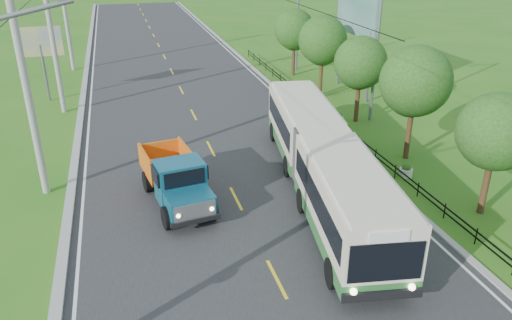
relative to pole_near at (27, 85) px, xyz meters
name	(u,v)px	position (x,y,z in m)	size (l,w,h in m)	color
ground	(277,279)	(8.26, -9.00, -5.09)	(240.00, 240.00, 0.00)	#296A19
road	(189,106)	(8.26, 11.00, -5.08)	(14.00, 120.00, 0.02)	#28282B
curb_left	(81,114)	(1.06, 11.00, -5.02)	(0.40, 120.00, 0.15)	#9E9E99
curb_right	(286,97)	(15.41, 11.00, -5.04)	(0.30, 120.00, 0.10)	#9E9E99
edge_line_left	(90,114)	(1.61, 11.00, -5.07)	(0.12, 120.00, 0.00)	silver
edge_line_right	(280,98)	(14.91, 11.00, -5.07)	(0.12, 120.00, 0.00)	silver
centre_dash	(277,279)	(8.26, -9.00, -5.07)	(0.12, 2.20, 0.00)	yellow
railing_right	(330,119)	(16.26, 5.00, -4.79)	(0.04, 40.00, 0.60)	black
pole_near	(27,85)	(0.00, 0.00, 0.00)	(3.51, 0.32, 10.00)	gray
pole_mid	(52,35)	(0.00, 12.00, 0.00)	(3.51, 0.32, 10.00)	gray
pole_far	(65,10)	(0.00, 24.00, 0.00)	(3.51, 0.32, 10.00)	gray
tree_second	(495,135)	(18.12, -6.86, -1.57)	(3.18, 3.26, 5.30)	#382314
tree_third	(415,84)	(18.12, -0.86, -1.11)	(3.60, 3.62, 6.00)	#382314
tree_fourth	(360,65)	(18.12, 5.14, -1.51)	(3.24, 3.31, 5.40)	#382314
tree_fifth	(323,42)	(18.12, 11.14, -1.24)	(3.48, 3.52, 5.80)	#382314
tree_back	(294,31)	(18.12, 17.14, -1.44)	(3.30, 3.36, 5.50)	#382314
streetlight_mid	(375,43)	(18.90, 5.00, -0.19)	(3.02, 0.20, 9.07)	slate
streetlight_far	(296,12)	(18.90, 19.00, -0.19)	(3.02, 0.20, 9.07)	slate
planter_near	(406,171)	(16.86, -3.00, -4.81)	(0.64, 0.64, 0.67)	silver
planter_mid	(339,119)	(16.86, 5.00, -4.81)	(0.64, 0.64, 0.67)	silver
planter_far	(296,85)	(16.86, 13.00, -4.81)	(0.64, 0.64, 0.67)	silver
billboard_left	(40,46)	(-1.24, 15.00, -1.23)	(3.00, 0.20, 5.20)	slate
billboard_right	(356,20)	(20.56, 11.00, 0.25)	(0.24, 6.00, 7.30)	slate
bus	(323,157)	(12.11, -3.60, -3.24)	(5.03, 16.18, 3.09)	#2A6A30
dump_truck	(176,176)	(5.67, -2.66, -3.79)	(2.84, 5.74, 2.31)	#115069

